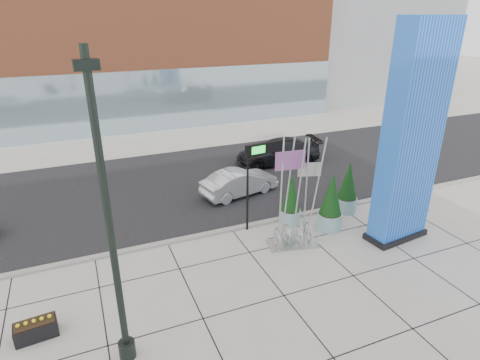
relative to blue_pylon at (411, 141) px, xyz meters
name	(u,v)px	position (x,y,z in m)	size (l,w,h in m)	color
ground	(247,286)	(-7.51, -0.66, -4.44)	(160.00, 160.00, 0.00)	#9E9991
street_asphalt	(178,185)	(-7.51, 9.34, -4.43)	(80.00, 12.00, 0.02)	black
curb_edge	(211,233)	(-7.51, 3.34, -4.38)	(80.00, 0.30, 0.12)	gray
tower_podium	(137,58)	(-6.51, 26.34, 1.06)	(34.00, 10.00, 11.00)	#984B2C
tower_glass_front	(150,101)	(-6.51, 21.54, -1.94)	(34.00, 0.60, 5.00)	#8CA5B2
building_grey_parking	(340,14)	(18.49, 31.34, 4.56)	(20.00, 18.00, 18.00)	slate
blue_pylon	(411,141)	(0.00, 0.00, 0.00)	(2.88, 1.54, 9.18)	#0D38C4
lamp_post	(113,253)	(-12.01, -2.30, -0.89)	(0.56, 0.48, 8.67)	black
public_art_sculpture	(294,218)	(-4.52, 1.21, -3.17)	(2.30, 1.47, 4.84)	#B0B3B5
overhead_street_sign	(262,156)	(-5.14, 3.13, -0.96)	(1.91, 0.40, 4.05)	black
round_planter_east	(348,188)	(-0.51, 2.94, -3.19)	(1.05, 1.05, 2.63)	#84AFB1
round_planter_mid	(331,203)	(-2.31, 1.77, -3.13)	(1.11, 1.11, 2.77)	#84AFB1
round_planter_west	(291,200)	(-3.71, 2.94, -3.26)	(0.99, 0.99, 2.48)	#84AFB1
box_planter_north	(36,329)	(-14.48, -0.43, -4.13)	(1.28, 0.73, 0.67)	black
car_silver_mid	(239,183)	(-4.68, 6.82, -3.73)	(1.50, 4.30, 1.42)	#B6B9BF
car_dark_east	(278,152)	(-0.44, 10.42, -3.64)	(2.24, 5.52, 1.60)	black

